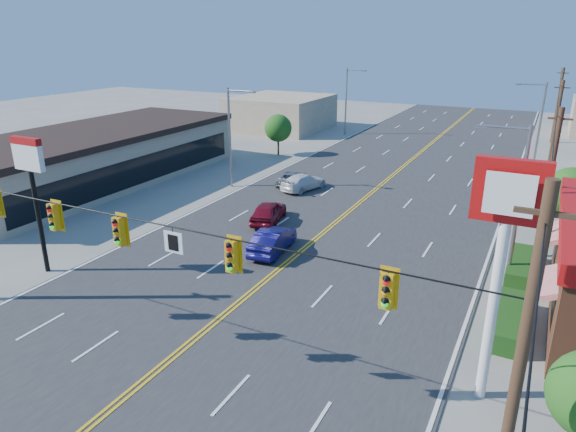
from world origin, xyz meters
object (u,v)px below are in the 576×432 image
at_px(signal_span, 144,251).
at_px(kfc_pylon, 504,236).
at_px(car_white, 304,183).
at_px(pizza_hut_sign, 32,177).
at_px(car_silver, 292,179).
at_px(car_magenta, 268,212).
at_px(car_blue, 273,241).

height_order(signal_span, kfc_pylon, signal_span).
bearing_deg(car_white, pizza_hut_sign, 89.66).
distance_m(signal_span, kfc_pylon, 11.87).
bearing_deg(pizza_hut_sign, car_white, 73.65).
xyz_separation_m(signal_span, kfc_pylon, (11.12, 4.00, 1.16)).
relative_size(car_white, car_silver, 1.11).
distance_m(kfc_pylon, car_silver, 27.78).
height_order(car_magenta, car_silver, car_magenta).
height_order(signal_span, pizza_hut_sign, signal_span).
xyz_separation_m(pizza_hut_sign, car_silver, (4.25, 20.66, -4.64)).
bearing_deg(signal_span, car_white, 102.11).
xyz_separation_m(car_magenta, car_white, (-1.13, 7.87, -0.08)).
bearing_deg(car_blue, car_silver, -73.99).
bearing_deg(signal_span, kfc_pylon, 19.78).
height_order(signal_span, car_magenta, signal_span).
distance_m(kfc_pylon, car_blue, 15.53).
relative_size(kfc_pylon, car_magenta, 2.03).
xyz_separation_m(signal_span, car_magenta, (-3.96, 15.87, -4.17)).
height_order(signal_span, car_blue, signal_span).
bearing_deg(kfc_pylon, car_blue, 148.54).
xyz_separation_m(pizza_hut_sign, car_blue, (9.56, 7.61, -4.49)).
xyz_separation_m(car_white, car_silver, (-1.54, 0.93, -0.09)).
bearing_deg(kfc_pylon, car_magenta, 141.80).
xyz_separation_m(pizza_hut_sign, car_magenta, (6.92, 11.87, -4.47)).
relative_size(signal_span, kfc_pylon, 2.86).
xyz_separation_m(signal_span, car_white, (-5.09, 23.73, -4.25)).
distance_m(signal_span, car_magenta, 16.88).
bearing_deg(signal_span, car_magenta, 104.02).
distance_m(pizza_hut_sign, car_white, 21.06).
xyz_separation_m(kfc_pylon, car_white, (-16.21, 19.73, -5.41)).
relative_size(kfc_pylon, car_blue, 2.01).
bearing_deg(kfc_pylon, signal_span, -160.22).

